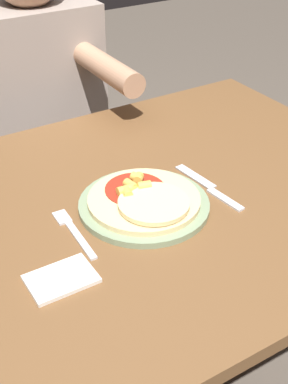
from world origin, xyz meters
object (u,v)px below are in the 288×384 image
dining_table (152,236)px  plate (144,205)px  person_diner (42,101)px  fork (73,230)px  knife (210,187)px  pizza (145,199)px

dining_table → plate: bearing=-143.7°
dining_table → person_diner: size_ratio=0.97×
dining_table → fork: bearing=-173.1°
plate → knife: bearing=-4.6°
dining_table → pizza: pizza is taller
knife → person_diner: person_diner is taller
dining_table → pizza: (-0.04, -0.03, 0.14)m
plate → person_diner: size_ratio=0.23×
person_diner → fork: bearing=-107.7°
person_diner → knife: bearing=-83.0°
knife → person_diner: 0.77m
dining_table → plate: plate is taller
pizza → fork: 0.17m
fork → knife: 0.33m
dining_table → plate: (-0.04, -0.03, 0.12)m
pizza → person_diner: bearing=84.5°
fork → plate: bearing=-1.5°
plate → pizza: size_ratio=1.17×
dining_table → plate: size_ratio=4.22×
knife → person_diner: size_ratio=0.18×
plate → dining_table: bearing=36.3°
dining_table → person_diner: bearing=87.4°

